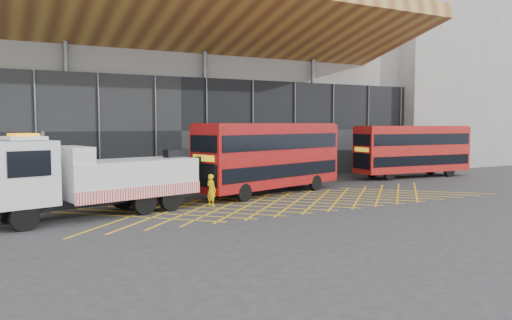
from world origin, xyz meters
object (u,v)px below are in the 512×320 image
bus_second (413,149)px  worker (211,190)px  bus_towed (270,155)px  recovery_truck (91,177)px

bus_second → worker: (-20.84, -5.47, -1.53)m
bus_towed → worker: (-5.30, -2.65, -1.65)m
worker → bus_second: bearing=-92.7°
bus_second → recovery_truck: bearing=-165.1°
bus_towed → worker: bearing=-170.7°
recovery_truck → bus_second: bearing=-1.9°
bus_second → worker: size_ratio=6.12×
recovery_truck → bus_second: (27.24, 5.65, 0.48)m
recovery_truck → worker: (6.40, 0.18, -1.04)m
bus_second → worker: bus_second is taller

